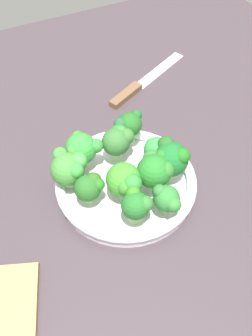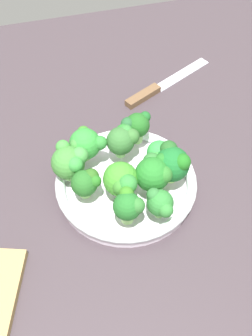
% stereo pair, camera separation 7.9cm
% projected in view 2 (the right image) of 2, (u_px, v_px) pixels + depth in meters
% --- Properties ---
extents(ground_plane, '(1.30, 1.30, 0.03)m').
position_uv_depth(ground_plane, '(110.00, 199.00, 0.88)').
color(ground_plane, '#3E3439').
extents(bowl, '(0.27, 0.27, 0.04)m').
position_uv_depth(bowl, '(126.00, 184.00, 0.86)').
color(bowl, white).
rests_on(bowl, ground_plane).
extents(broccoli_floret_0, '(0.06, 0.05, 0.07)m').
position_uv_depth(broccoli_floret_0, '(128.00, 206.00, 0.76)').
color(broccoli_floret_0, '#99CC70').
rests_on(broccoli_floret_0, bowl).
extents(broccoli_floret_1, '(0.07, 0.06, 0.07)m').
position_uv_depth(broccoli_floret_1, '(121.00, 181.00, 0.79)').
color(broccoli_floret_1, '#82B75B').
rests_on(broccoli_floret_1, bowl).
extents(broccoli_floret_2, '(0.07, 0.07, 0.08)m').
position_uv_depth(broccoli_floret_2, '(172.00, 163.00, 0.82)').
color(broccoli_floret_2, '#9ECD63').
rests_on(broccoli_floret_2, bowl).
extents(broccoli_floret_3, '(0.06, 0.07, 0.07)m').
position_uv_depth(broccoli_floret_3, '(85.00, 143.00, 0.85)').
color(broccoli_floret_3, '#92C769').
rests_on(broccoli_floret_3, bowl).
extents(broccoli_floret_4, '(0.05, 0.06, 0.07)m').
position_uv_depth(broccoli_floret_4, '(136.00, 125.00, 0.88)').
color(broccoli_floret_4, '#83C461').
rests_on(broccoli_floret_4, bowl).
extents(broccoli_floret_5, '(0.06, 0.06, 0.07)m').
position_uv_depth(broccoli_floret_5, '(123.00, 139.00, 0.86)').
color(broccoli_floret_5, '#7BC25E').
rests_on(broccoli_floret_5, bowl).
extents(broccoli_floret_6, '(0.06, 0.05, 0.06)m').
position_uv_depth(broccoli_floret_6, '(160.00, 154.00, 0.84)').
color(broccoli_floret_6, '#81B851').
rests_on(broccoli_floret_6, bowl).
extents(broccoli_floret_7, '(0.06, 0.05, 0.06)m').
position_uv_depth(broccoli_floret_7, '(160.00, 203.00, 0.77)').
color(broccoli_floret_7, '#7BBF5E').
rests_on(broccoli_floret_7, bowl).
extents(broccoli_floret_8, '(0.07, 0.07, 0.07)m').
position_uv_depth(broccoli_floret_8, '(69.00, 162.00, 0.82)').
color(broccoli_floret_8, '#93D271').
rests_on(broccoli_floret_8, bowl).
extents(broccoli_floret_9, '(0.05, 0.06, 0.06)m').
position_uv_depth(broccoli_floret_9, '(86.00, 182.00, 0.80)').
color(broccoli_floret_9, '#79B857').
rests_on(broccoli_floret_9, bowl).
extents(broccoli_floret_10, '(0.07, 0.07, 0.07)m').
position_uv_depth(broccoli_floret_10, '(154.00, 173.00, 0.80)').
color(broccoli_floret_10, '#8BC865').
rests_on(broccoli_floret_10, bowl).
extents(knife, '(0.14, 0.25, 0.01)m').
position_uv_depth(knife, '(157.00, 88.00, 1.06)').
color(knife, silver).
rests_on(knife, ground_plane).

